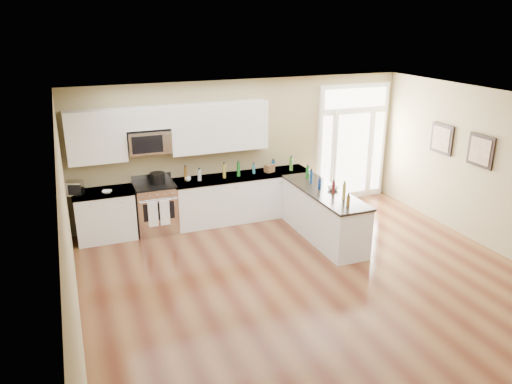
# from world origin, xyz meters

# --- Properties ---
(ground) EXTENTS (8.00, 8.00, 0.00)m
(ground) POSITION_xyz_m (0.00, 0.00, 0.00)
(ground) COLOR #502616
(room_shell) EXTENTS (8.00, 8.00, 8.00)m
(room_shell) POSITION_xyz_m (0.00, 0.00, 1.71)
(room_shell) COLOR tan
(room_shell) RESTS_ON ground
(back_cabinet_left) EXTENTS (1.10, 0.66, 0.94)m
(back_cabinet_left) POSITION_xyz_m (-2.87, 3.69, 0.44)
(back_cabinet_left) COLOR white
(back_cabinet_left) RESTS_ON ground
(back_cabinet_right) EXTENTS (2.85, 0.66, 0.94)m
(back_cabinet_right) POSITION_xyz_m (-0.16, 3.69, 0.44)
(back_cabinet_right) COLOR white
(back_cabinet_right) RESTS_ON ground
(peninsula_cabinet) EXTENTS (0.69, 2.32, 0.94)m
(peninsula_cabinet) POSITION_xyz_m (0.93, 2.24, 0.43)
(peninsula_cabinet) COLOR white
(peninsula_cabinet) RESTS_ON ground
(upper_cabinet_left) EXTENTS (1.04, 0.33, 0.95)m
(upper_cabinet_left) POSITION_xyz_m (-2.88, 3.83, 1.93)
(upper_cabinet_left) COLOR white
(upper_cabinet_left) RESTS_ON room_shell
(upper_cabinet_right) EXTENTS (1.94, 0.33, 0.95)m
(upper_cabinet_right) POSITION_xyz_m (-0.57, 3.83, 1.93)
(upper_cabinet_right) COLOR white
(upper_cabinet_right) RESTS_ON room_shell
(upper_cabinet_short) EXTENTS (0.82, 0.33, 0.40)m
(upper_cabinet_short) POSITION_xyz_m (-1.95, 3.83, 2.20)
(upper_cabinet_short) COLOR white
(upper_cabinet_short) RESTS_ON room_shell
(microwave) EXTENTS (0.78, 0.41, 0.42)m
(microwave) POSITION_xyz_m (-1.95, 3.80, 1.76)
(microwave) COLOR silver
(microwave) RESTS_ON room_shell
(entry_door) EXTENTS (1.70, 0.10, 2.60)m
(entry_door) POSITION_xyz_m (2.55, 3.95, 1.30)
(entry_door) COLOR white
(entry_door) RESTS_ON ground
(wall_art_near) EXTENTS (0.05, 0.58, 0.58)m
(wall_art_near) POSITION_xyz_m (3.47, 2.20, 1.70)
(wall_art_near) COLOR black
(wall_art_near) RESTS_ON room_shell
(wall_art_far) EXTENTS (0.05, 0.58, 0.58)m
(wall_art_far) POSITION_xyz_m (3.47, 1.20, 1.70)
(wall_art_far) COLOR black
(wall_art_far) RESTS_ON room_shell
(kitchen_range) EXTENTS (0.76, 0.68, 1.08)m
(kitchen_range) POSITION_xyz_m (-1.92, 3.69, 0.48)
(kitchen_range) COLOR silver
(kitchen_range) RESTS_ON ground
(stockpot) EXTENTS (0.36, 0.36, 0.22)m
(stockpot) POSITION_xyz_m (-1.85, 3.75, 1.06)
(stockpot) COLOR black
(stockpot) RESTS_ON kitchen_range
(toaster_oven) EXTENTS (0.35, 0.32, 0.25)m
(toaster_oven) POSITION_xyz_m (-3.35, 3.69, 1.06)
(toaster_oven) COLOR silver
(toaster_oven) RESTS_ON back_cabinet_left
(cardboard_box) EXTENTS (0.23, 0.20, 0.15)m
(cardboard_box) POSITION_xyz_m (0.44, 3.68, 1.02)
(cardboard_box) COLOR brown
(cardboard_box) RESTS_ON back_cabinet_right
(bowl_left) EXTENTS (0.22, 0.22, 0.04)m
(bowl_left) POSITION_xyz_m (-2.80, 3.55, 0.96)
(bowl_left) COLOR white
(bowl_left) RESTS_ON back_cabinet_left
(bowl_peninsula) EXTENTS (0.25, 0.25, 0.06)m
(bowl_peninsula) POSITION_xyz_m (1.10, 2.22, 0.97)
(bowl_peninsula) COLOR white
(bowl_peninsula) RESTS_ON peninsula_cabinet
(cup_counter) EXTENTS (0.13, 0.13, 0.09)m
(cup_counter) POSITION_xyz_m (-1.27, 3.70, 0.98)
(cup_counter) COLOR white
(cup_counter) RESTS_ON back_cabinet_right
(counter_bottles) EXTENTS (2.37, 2.41, 0.30)m
(counter_bottles) POSITION_xyz_m (0.28, 3.11, 1.06)
(counter_bottles) COLOR #19591E
(counter_bottles) RESTS_ON back_cabinet_right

